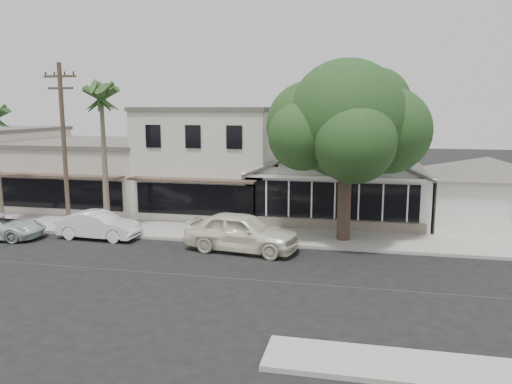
% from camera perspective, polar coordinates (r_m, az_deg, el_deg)
% --- Properties ---
extents(ground, '(140.00, 140.00, 0.00)m').
position_cam_1_polar(ground, '(20.53, -6.84, -9.51)').
color(ground, black).
rests_on(ground, ground).
extents(sidewalk_north, '(90.00, 3.50, 0.15)m').
position_cam_1_polar(sidewalk_north, '(29.67, -17.29, -3.75)').
color(sidewalk_north, '#9E9991').
rests_on(sidewalk_north, ground).
extents(corner_shop, '(10.40, 8.60, 5.10)m').
position_cam_1_polar(corner_shop, '(31.08, 9.48, 1.91)').
color(corner_shop, white).
rests_on(corner_shop, ground).
extents(side_cottage, '(6.00, 6.00, 3.00)m').
position_cam_1_polar(side_cottage, '(31.00, 24.64, -0.94)').
color(side_cottage, white).
rests_on(side_cottage, ground).
extents(row_building_near, '(8.00, 10.00, 6.50)m').
position_cam_1_polar(row_building_near, '(33.36, -4.28, 3.62)').
color(row_building_near, silver).
rests_on(row_building_near, ground).
extents(row_building_midnear, '(10.00, 10.00, 4.20)m').
position_cam_1_polar(row_building_midnear, '(37.05, -17.73, 2.00)').
color(row_building_midnear, '#B9B3A6').
rests_on(row_building_midnear, ground).
extents(utility_pole, '(1.80, 0.24, 9.00)m').
position_cam_1_polar(utility_pole, '(28.19, -21.09, 5.07)').
color(utility_pole, brown).
rests_on(utility_pole, ground).
extents(car_0, '(5.66, 2.89, 1.85)m').
position_cam_1_polar(car_0, '(23.59, -1.66, -4.57)').
color(car_0, white).
rests_on(car_0, ground).
extents(car_1, '(4.37, 1.67, 1.42)m').
position_cam_1_polar(car_1, '(27.10, -17.56, -3.63)').
color(car_1, white).
rests_on(car_1, ground).
extents(car_2, '(4.59, 2.28, 1.25)m').
position_cam_1_polar(car_2, '(29.13, -27.13, -3.52)').
color(car_2, silver).
rests_on(car_2, ground).
extents(shade_tree, '(8.17, 7.39, 9.07)m').
position_cam_1_polar(shade_tree, '(25.10, 10.17, 7.78)').
color(shade_tree, '#4E3C2F').
rests_on(shade_tree, ground).
extents(palm_east, '(2.79, 2.79, 8.40)m').
position_cam_1_polar(palm_east, '(27.46, -17.27, 10.25)').
color(palm_east, '#726651').
rests_on(palm_east, ground).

